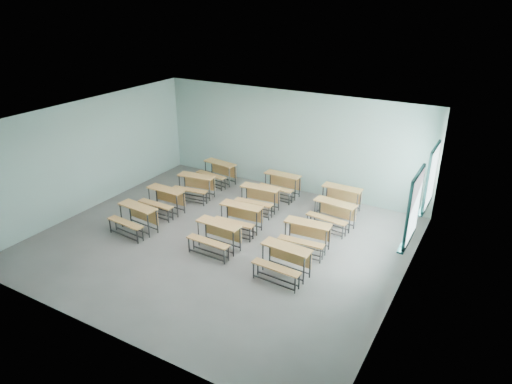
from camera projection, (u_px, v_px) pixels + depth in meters
room at (223, 184)px, 11.18m from camera, size 9.04×8.04×3.24m
desk_unit_r0c0 at (135, 215)px, 12.11m from camera, size 1.21×0.87×0.72m
desk_unit_r0c1 at (217, 233)px, 11.22m from camera, size 1.17×0.80×0.72m
desk_unit_r0c2 at (284, 258)px, 10.18m from camera, size 1.19×0.83×0.72m
desk_unit_r1c0 at (164, 197)px, 13.16m from camera, size 1.17×0.80×0.72m
desk_unit_r1c1 at (240, 214)px, 12.15m from camera, size 1.19×0.84×0.72m
desk_unit_r1c2 at (306, 233)px, 11.23m from camera, size 1.20×0.85×0.72m
desk_unit_r2c0 at (195, 184)px, 14.11m from camera, size 1.24×0.91×0.72m
desk_unit_r2c1 at (259, 196)px, 13.28m from camera, size 1.20×0.85×0.72m
desk_unit_r2c2 at (333, 211)px, 12.33m from camera, size 1.23×0.90×0.72m
desk_unit_r3c0 at (218, 170)px, 15.20m from camera, size 1.24×0.92×0.72m
desk_unit_r3c1 at (281, 182)px, 14.22m from camera, size 1.17×0.80×0.72m
desk_unit_r3c2 at (340, 196)px, 13.26m from camera, size 1.16×0.78×0.72m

